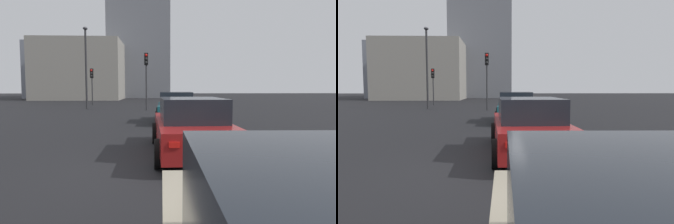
% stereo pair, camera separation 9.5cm
% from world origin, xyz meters
% --- Properties ---
extents(ground_plane, '(160.00, 160.00, 0.20)m').
position_xyz_m(ground_plane, '(0.00, 0.00, -0.10)').
color(ground_plane, black).
extents(car_teal_left_lead, '(4.29, 2.05, 1.50)m').
position_xyz_m(car_teal_left_lead, '(8.86, -1.65, 0.73)').
color(car_teal_left_lead, '#19606B').
rests_on(car_teal_left_lead, ground_plane).
extents(car_red_left_second, '(4.72, 2.02, 1.46)m').
position_xyz_m(car_red_left_second, '(1.64, -1.55, 0.71)').
color(car_red_left_second, maroon).
rests_on(car_red_left_second, ground_plane).
extents(traffic_light_near_left, '(0.32, 0.29, 3.51)m').
position_xyz_m(traffic_light_near_left, '(22.91, 5.42, 2.54)').
color(traffic_light_near_left, '#2D2D30').
rests_on(traffic_light_near_left, ground_plane).
extents(traffic_light_near_right, '(0.32, 0.28, 4.27)m').
position_xyz_m(traffic_light_near_right, '(16.38, 0.03, 3.07)').
color(traffic_light_near_right, '#2D2D30').
rests_on(traffic_light_near_right, ground_plane).
extents(street_lamp_kerbside, '(0.56, 0.36, 6.47)m').
position_xyz_m(street_lamp_kerbside, '(18.11, 4.85, 3.87)').
color(street_lamp_kerbside, '#2D2D30').
rests_on(street_lamp_kerbside, ground_plane).
extents(building_facade_left, '(9.32, 10.04, 15.74)m').
position_xyz_m(building_facade_left, '(46.05, 2.00, 7.87)').
color(building_facade_left, slate).
rests_on(building_facade_left, ground_plane).
extents(building_facade_center, '(13.89, 11.74, 8.26)m').
position_xyz_m(building_facade_center, '(39.82, 10.00, 4.13)').
color(building_facade_center, gray).
rests_on(building_facade_center, ground_plane).
extents(building_facade_right, '(13.50, 7.35, 8.88)m').
position_xyz_m(building_facade_right, '(47.05, 16.00, 4.44)').
color(building_facade_right, gray).
rests_on(building_facade_right, ground_plane).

